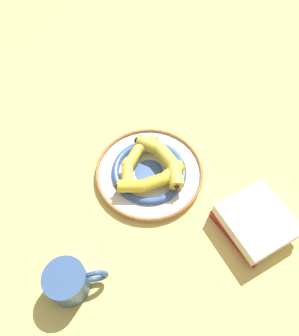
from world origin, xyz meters
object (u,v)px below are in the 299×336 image
object	(u,v)px
banana_a	(151,181)
banana_b	(164,160)
coffee_mug	(69,281)
decorative_bowl	(150,172)
banana_c	(136,158)
book_stack	(255,223)

from	to	relation	value
banana_a	banana_b	size ratio (longest dim) A/B	0.99
banana_b	coffee_mug	world-z (taller)	coffee_mug
decorative_bowl	coffee_mug	size ratio (longest dim) A/B	2.15
banana_c	book_stack	size ratio (longest dim) A/B	0.82
decorative_bowl	banana_c	size ratio (longest dim) A/B	1.92
banana_b	banana_c	bearing A→B (deg)	50.36
book_stack	coffee_mug	world-z (taller)	coffee_mug
book_stack	banana_a	bearing A→B (deg)	-148.09
banana_a	coffee_mug	xyz separation A→B (m)	(-0.17, 0.26, -0.00)
banana_c	coffee_mug	bearing A→B (deg)	1.67
banana_a	book_stack	size ratio (longest dim) A/B	1.09
decorative_bowl	book_stack	size ratio (longest dim) A/B	1.58
banana_c	book_stack	distance (m)	0.35
book_stack	coffee_mug	xyz separation A→B (m)	(0.03, 0.46, 0.01)
banana_b	coffee_mug	distance (m)	0.39
decorative_bowl	book_stack	xyz separation A→B (m)	(-0.24, -0.19, 0.02)
banana_a	banana_c	xyz separation A→B (m)	(0.08, 0.01, -0.00)
banana_a	banana_b	xyz separation A→B (m)	(0.05, -0.06, 0.00)
banana_b	banana_c	xyz separation A→B (m)	(0.03, 0.07, -0.00)
banana_a	book_stack	world-z (taller)	banana_a
decorative_bowl	book_stack	bearing A→B (deg)	-142.69
banana_b	banana_c	size ratio (longest dim) A/B	1.34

